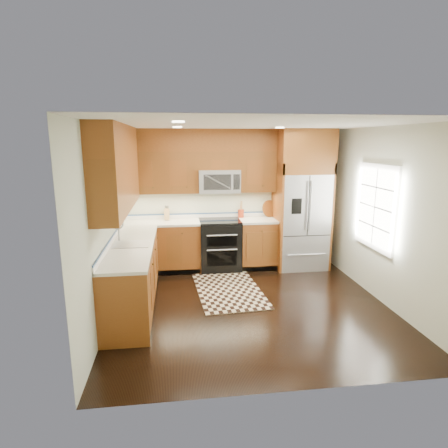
{
  "coord_description": "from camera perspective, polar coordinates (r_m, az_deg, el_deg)",
  "views": [
    {
      "loc": [
        -1.05,
        -5.09,
        2.38
      ],
      "look_at": [
        -0.31,
        0.6,
        1.11
      ],
      "focal_mm": 30.0,
      "sensor_mm": 36.0,
      "label": 1
    }
  ],
  "objects": [
    {
      "name": "refrigerator",
      "position": [
        7.2,
        11.77,
        3.63
      ],
      "size": [
        0.98,
        0.75,
        2.6
      ],
      "color": "#B2B2B7",
      "rests_on": "ground"
    },
    {
      "name": "knife_block",
      "position": [
        7.08,
        -8.7,
        1.52
      ],
      "size": [
        0.1,
        0.13,
        0.27
      ],
      "color": "#A58150",
      "rests_on": "countertop"
    },
    {
      "name": "ground",
      "position": [
        5.72,
        3.95,
        -12.16
      ],
      "size": [
        4.0,
        4.0,
        0.0
      ],
      "primitive_type": "plane",
      "color": "black",
      "rests_on": "ground"
    },
    {
      "name": "microwave",
      "position": [
        6.97,
        -0.78,
        6.56
      ],
      "size": [
        0.76,
        0.4,
        0.42
      ],
      "color": "#B2B2B7",
      "rests_on": "ground"
    },
    {
      "name": "base_cabinets",
      "position": [
        6.29,
        -8.74,
        -5.52
      ],
      "size": [
        2.85,
        3.0,
        0.9
      ],
      "color": "brown",
      "rests_on": "ground"
    },
    {
      "name": "sink_faucet",
      "position": [
        5.54,
        -14.28,
        -2.42
      ],
      "size": [
        0.54,
        0.44,
        0.37
      ],
      "color": "#B2B2B7",
      "rests_on": "countertop"
    },
    {
      "name": "rug",
      "position": [
        6.2,
        0.71,
        -10.0
      ],
      "size": [
        1.13,
        1.75,
        0.01
      ],
      "primitive_type": "cube",
      "rotation": [
        0.0,
        0.0,
        0.07
      ],
      "color": "black",
      "rests_on": "ground"
    },
    {
      "name": "wall_back",
      "position": [
        7.25,
        1.02,
        3.91
      ],
      "size": [
        4.0,
        0.02,
        2.6
      ],
      "primitive_type": "cube",
      "color": "beige",
      "rests_on": "ground"
    },
    {
      "name": "range",
      "position": [
        7.07,
        -0.63,
        -3.2
      ],
      "size": [
        0.76,
        0.67,
        0.95
      ],
      "color": "black",
      "rests_on": "ground"
    },
    {
      "name": "countertop",
      "position": [
        6.28,
        -7.56,
        -1.08
      ],
      "size": [
        2.86,
        3.01,
        0.04
      ],
      "color": "silver",
      "rests_on": "base_cabinets"
    },
    {
      "name": "cutting_board",
      "position": [
        7.36,
        6.91,
        1.2
      ],
      "size": [
        0.44,
        0.44,
        0.02
      ],
      "primitive_type": "cylinder",
      "rotation": [
        0.0,
        0.0,
        0.42
      ],
      "color": "brown",
      "rests_on": "countertop"
    },
    {
      "name": "window",
      "position": [
        6.17,
        22.1,
        2.43
      ],
      "size": [
        0.04,
        1.1,
        1.3
      ],
      "color": "white",
      "rests_on": "ground"
    },
    {
      "name": "wall_left",
      "position": [
        5.29,
        -17.59,
        0.11
      ],
      "size": [
        0.02,
        4.0,
        2.6
      ],
      "primitive_type": "cube",
      "color": "beige",
      "rests_on": "ground"
    },
    {
      "name": "utensil_crock",
      "position": [
        7.23,
        2.6,
        1.88
      ],
      "size": [
        0.12,
        0.12,
        0.32
      ],
      "color": "#9C2C13",
      "rests_on": "countertop"
    },
    {
      "name": "upper_cabinets",
      "position": [
        6.19,
        -8.43,
        9.06
      ],
      "size": [
        2.85,
        3.0,
        1.15
      ],
      "color": "brown",
      "rests_on": "ground"
    },
    {
      "name": "wall_right",
      "position": [
        6.03,
        23.13,
        1.15
      ],
      "size": [
        0.02,
        4.0,
        2.6
      ],
      "primitive_type": "cube",
      "color": "beige",
      "rests_on": "ground"
    }
  ]
}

